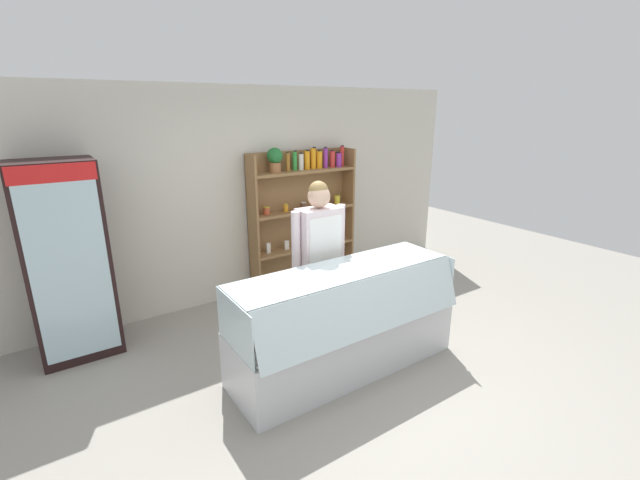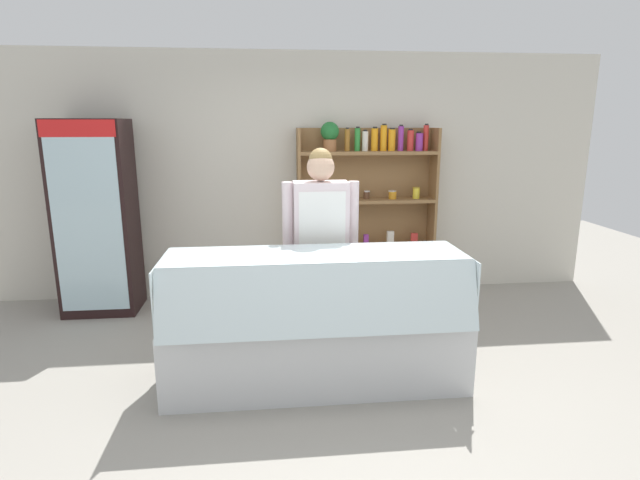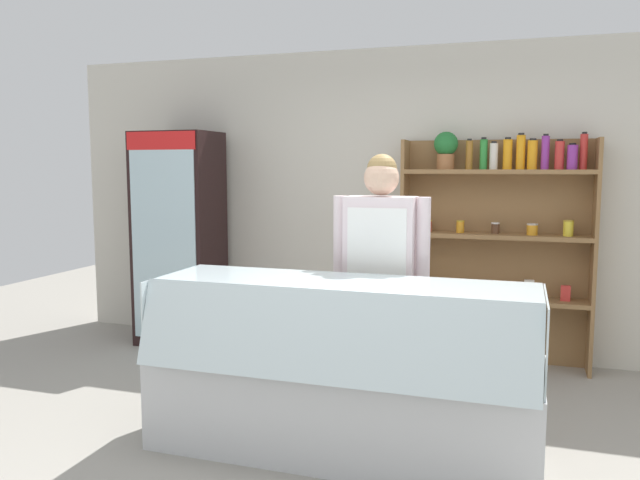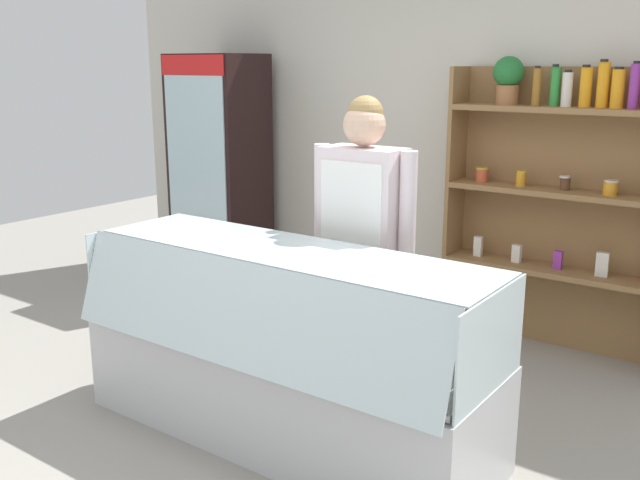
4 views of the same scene
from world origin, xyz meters
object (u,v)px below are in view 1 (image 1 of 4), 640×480
at_px(drinks_fridge, 68,262).
at_px(deli_display_case, 344,338).
at_px(shop_clerk, 319,249).
at_px(shelving_unit, 301,209).

xyz_separation_m(drinks_fridge, deli_display_case, (2.08, -1.74, -0.68)).
relative_size(drinks_fridge, shop_clerk, 1.14).
bearing_deg(deli_display_case, shelving_unit, 69.13).
bearing_deg(shelving_unit, drinks_fridge, -174.89).
distance_m(drinks_fridge, shelving_unit, 2.85).
relative_size(shelving_unit, deli_display_case, 0.88).
height_order(drinks_fridge, deli_display_case, drinks_fridge).
distance_m(shelving_unit, deli_display_case, 2.27).
bearing_deg(shop_clerk, shelving_unit, 65.14).
bearing_deg(drinks_fridge, shelving_unit, 5.11).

